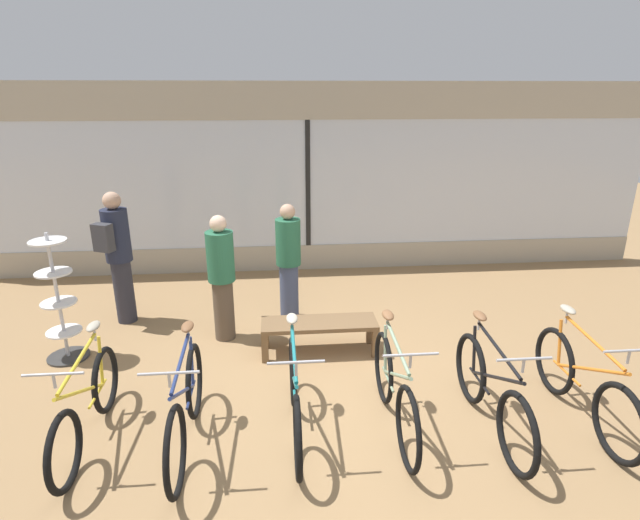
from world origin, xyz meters
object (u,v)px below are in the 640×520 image
object	(u,v)px
bicycle_left	(186,408)
bicycle_center_right	(394,391)
bicycle_right	(491,394)
bicycle_far_left	(87,407)
customer_near_rack	(288,260)
display_bench	(319,327)
accessory_rack	(60,308)
bicycle_far_right	(583,385)
bicycle_center_left	(295,397)
customer_by_window	(222,276)
customer_mid_floor	(118,254)

from	to	relation	value
bicycle_left	bicycle_center_right	bearing A→B (deg)	2.86
bicycle_left	bicycle_right	bearing A→B (deg)	-0.30
bicycle_center_right	bicycle_far_left	bearing A→B (deg)	179.03
customer_near_rack	bicycle_right	bearing A→B (deg)	-55.81
bicycle_right	display_bench	xyz separation A→B (m)	(-1.46, 1.62, -0.05)
bicycle_right	accessory_rack	size ratio (longest dim) A/B	1.12
bicycle_right	bicycle_far_right	xyz separation A→B (m)	(0.94, 0.06, -0.00)
bicycle_far_left	bicycle_left	bearing A→B (deg)	-9.00
bicycle_left	bicycle_center_left	xyz separation A→B (m)	(0.97, 0.11, -0.01)
bicycle_center_right	bicycle_right	size ratio (longest dim) A/B	0.98
bicycle_far_right	customer_by_window	distance (m)	4.15
bicycle_far_left	bicycle_right	world-z (taller)	bicycle_right
bicycle_center_left	bicycle_right	xyz separation A→B (m)	(1.82, -0.12, 0.00)
bicycle_far_left	bicycle_center_left	bearing A→B (deg)	-1.01
bicycle_center_left	display_bench	distance (m)	1.54
bicycle_far_left	accessory_rack	world-z (taller)	accessory_rack
bicycle_left	accessory_rack	xyz separation A→B (m)	(-1.70, 1.74, 0.25)
bicycle_right	customer_near_rack	world-z (taller)	customer_near_rack
bicycle_far_left	bicycle_far_right	xyz separation A→B (m)	(4.63, -0.09, 0.02)
display_bench	customer_near_rack	world-z (taller)	customer_near_rack
bicycle_far_left	bicycle_left	xyz separation A→B (m)	(0.90, -0.14, 0.03)
bicycle_right	display_bench	world-z (taller)	bicycle_right
bicycle_far_left	bicycle_right	distance (m)	3.69
bicycle_far_left	bicycle_center_right	distance (m)	2.80
accessory_rack	customer_by_window	distance (m)	1.89
bicycle_center_left	bicycle_right	size ratio (longest dim) A/B	0.99
bicycle_far_right	customer_mid_floor	distance (m)	5.70
bicycle_center_left	customer_near_rack	distance (m)	2.56
bicycle_far_right	customer_near_rack	distance (m)	3.79
bicycle_center_left	customer_near_rack	bearing A→B (deg)	89.37
bicycle_left	bicycle_right	distance (m)	2.79
bicycle_far_left	customer_mid_floor	distance (m)	2.66
bicycle_center_left	bicycle_far_left	bearing A→B (deg)	178.99
bicycle_far_left	customer_mid_floor	world-z (taller)	customer_mid_floor
bicycle_far_left	customer_near_rack	bearing A→B (deg)	52.67
bicycle_center_right	bicycle_right	xyz separation A→B (m)	(0.89, -0.11, -0.01)
bicycle_center_left	accessory_rack	distance (m)	3.14
bicycle_center_right	accessory_rack	world-z (taller)	accessory_rack
bicycle_right	customer_near_rack	xyz separation A→B (m)	(-1.79, 2.64, 0.47)
display_bench	customer_by_window	xyz separation A→B (m)	(-1.19, 0.48, 0.52)
display_bench	accessory_rack	bearing A→B (deg)	177.48
bicycle_far_left	bicycle_left	size ratio (longest dim) A/B	0.98
bicycle_center_left	customer_mid_floor	size ratio (longest dim) A/B	0.95
customer_near_rack	bicycle_far_right	bearing A→B (deg)	-43.32
accessory_rack	display_bench	distance (m)	3.05
bicycle_far_left	bicycle_center_right	world-z (taller)	bicycle_center_right
bicycle_left	customer_near_rack	size ratio (longest dim) A/B	1.06
bicycle_center_right	bicycle_left	bearing A→B (deg)	-177.14
customer_by_window	customer_mid_floor	bearing A→B (deg)	156.46
bicycle_right	display_bench	size ratio (longest dim) A/B	1.25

